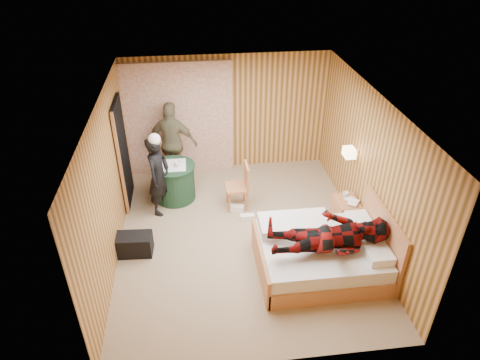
{
  "coord_description": "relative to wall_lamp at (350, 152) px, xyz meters",
  "views": [
    {
      "loc": [
        -0.75,
        -5.79,
        4.81
      ],
      "look_at": [
        -0.02,
        0.18,
        1.05
      ],
      "focal_mm": 32.0,
      "sensor_mm": 36.0,
      "label": 1
    }
  ],
  "objects": [
    {
      "name": "book_upper",
      "position": [
        -0.04,
        -0.39,
        -0.75
      ],
      "size": [
        0.27,
        0.28,
        0.02
      ],
      "primitive_type": "imported",
      "rotation": [
        0.0,
        0.0,
        -0.67
      ],
      "color": "white",
      "rests_on": "nightstand"
    },
    {
      "name": "chair_near",
      "position": [
        -1.84,
        0.45,
        -0.77
      ],
      "size": [
        0.42,
        0.42,
        0.92
      ],
      "rotation": [
        0.0,
        0.0,
        -1.55
      ],
      "color": "tan",
      "rests_on": "floor"
    },
    {
      "name": "wall_left",
      "position": [
        -4.02,
        -0.45,
        -0.05
      ],
      "size": [
        0.02,
        5.0,
        2.5
      ],
      "primitive_type": "cube",
      "color": "#DC9854",
      "rests_on": "floor"
    },
    {
      "name": "cup_nightstand",
      "position": [
        -0.04,
        -0.21,
        -0.73
      ],
      "size": [
        0.13,
        0.13,
        0.09
      ],
      "primitive_type": "imported",
      "rotation": [
        0.0,
        0.0,
        0.42
      ],
      "color": "white",
      "rests_on": "nightstand"
    },
    {
      "name": "woman_standing",
      "position": [
        -3.34,
        0.49,
        -0.53
      ],
      "size": [
        0.57,
        0.66,
        1.54
      ],
      "primitive_type": "imported",
      "rotation": [
        0.0,
        0.0,
        1.14
      ],
      "color": "black",
      "rests_on": "floor"
    },
    {
      "name": "ceiling",
      "position": [
        -1.92,
        -0.45,
        1.2
      ],
      "size": [
        4.2,
        5.0,
        0.01
      ],
      "primitive_type": "cube",
      "color": "silver",
      "rests_on": "wall_back"
    },
    {
      "name": "wall_right",
      "position": [
        0.18,
        -0.45,
        -0.05
      ],
      "size": [
        0.02,
        5.0,
        2.5
      ],
      "primitive_type": "cube",
      "color": "#DC9854",
      "rests_on": "floor"
    },
    {
      "name": "sneaker_right",
      "position": [
        -1.77,
        0.0,
        -1.24
      ],
      "size": [
        0.26,
        0.11,
        0.11
      ],
      "primitive_type": "cube",
      "rotation": [
        0.0,
        0.0,
        -0.03
      ],
      "color": "white",
      "rests_on": "floor"
    },
    {
      "name": "sneaker_left",
      "position": [
        -1.94,
        0.31,
        -1.24
      ],
      "size": [
        0.31,
        0.2,
        0.13
      ],
      "primitive_type": "cube",
      "rotation": [
        0.0,
        0.0,
        -0.31
      ],
      "color": "white",
      "rests_on": "floor"
    },
    {
      "name": "wall_lamp",
      "position": [
        0.0,
        0.0,
        0.0
      ],
      "size": [
        0.26,
        0.24,
        0.16
      ],
      "color": "gold",
      "rests_on": "wall_right"
    },
    {
      "name": "man_on_bed",
      "position": [
        -0.77,
        -1.6,
        -0.35
      ],
      "size": [
        0.86,
        0.67,
        1.77
      ],
      "primitive_type": "imported",
      "rotation": [
        0.0,
        1.57,
        0.0
      ],
      "color": "maroon",
      "rests_on": "bed"
    },
    {
      "name": "bed",
      "position": [
        -0.8,
        -1.37,
        -1.0
      ],
      "size": [
        1.96,
        1.5,
        1.03
      ],
      "color": "tan",
      "rests_on": "floor"
    },
    {
      "name": "curtain",
      "position": [
        -2.92,
        1.98,
        -0.1
      ],
      "size": [
        2.2,
        0.08,
        2.4
      ],
      "primitive_type": "cube",
      "color": "silver",
      "rests_on": "floor"
    },
    {
      "name": "round_table",
      "position": [
        -3.09,
        0.9,
        -0.92
      ],
      "size": [
        0.84,
        0.84,
        0.75
      ],
      "color": "#1C3C23",
      "rests_on": "floor"
    },
    {
      "name": "floor",
      "position": [
        -1.92,
        -0.45,
        -1.3
      ],
      "size": [
        4.2,
        5.0,
        0.01
      ],
      "primitive_type": "cube",
      "color": "tan",
      "rests_on": "ground"
    },
    {
      "name": "wall_back",
      "position": [
        -1.92,
        2.05,
        -0.05
      ],
      "size": [
        4.2,
        0.02,
        2.5
      ],
      "primitive_type": "cube",
      "color": "#DC9854",
      "rests_on": "floor"
    },
    {
      "name": "cup_table",
      "position": [
        -2.99,
        0.85,
        -0.5
      ],
      "size": [
        0.16,
        0.16,
        0.1
      ],
      "primitive_type": "imported",
      "rotation": [
        0.0,
        0.0,
        -0.41
      ],
      "color": "white",
      "rests_on": "round_table"
    },
    {
      "name": "duffel_bag",
      "position": [
        -3.77,
        -0.66,
        -1.12
      ],
      "size": [
        0.66,
        0.38,
        0.36
      ],
      "primitive_type": "cube",
      "rotation": [
        0.0,
        0.0,
        -0.06
      ],
      "color": "black",
      "rests_on": "floor"
    },
    {
      "name": "chair_far",
      "position": [
        -3.12,
        1.56,
        -0.76
      ],
      "size": [
        0.54,
        0.54,
        0.93
      ],
      "rotation": [
        0.0,
        0.0,
        0.34
      ],
      "color": "tan",
      "rests_on": "floor"
    },
    {
      "name": "doorway",
      "position": [
        -3.98,
        0.95,
        -0.28
      ],
      "size": [
        0.06,
        0.9,
        2.05
      ],
      "primitive_type": "cube",
      "color": "black",
      "rests_on": "floor"
    },
    {
      "name": "nightstand",
      "position": [
        -0.04,
        -0.34,
        -1.03
      ],
      "size": [
        0.4,
        0.54,
        0.52
      ],
      "color": "tan",
      "rests_on": "floor"
    },
    {
      "name": "man_at_table",
      "position": [
        -3.09,
        1.6,
        -0.44
      ],
      "size": [
        1.09,
        0.67,
        1.72
      ],
      "primitive_type": "imported",
      "rotation": [
        0.0,
        0.0,
        2.87
      ],
      "color": "#706A4A",
      "rests_on": "floor"
    },
    {
      "name": "book_lower",
      "position": [
        -0.04,
        -0.39,
        -0.77
      ],
      "size": [
        0.25,
        0.28,
        0.02
      ],
      "primitive_type": "imported",
      "rotation": [
        0.0,
        0.0,
        0.52
      ],
      "color": "white",
      "rests_on": "nightstand"
    }
  ]
}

